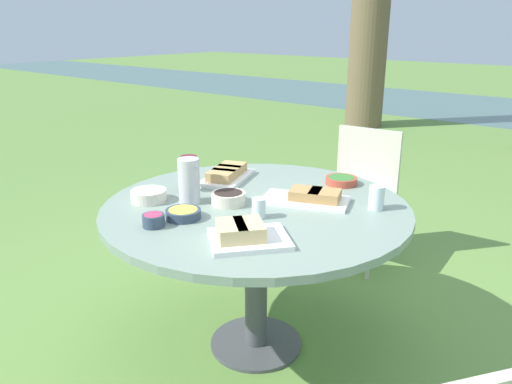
{
  "coord_description": "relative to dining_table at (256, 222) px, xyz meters",
  "views": [
    {
      "loc": [
        1.39,
        -1.66,
        1.55
      ],
      "look_at": [
        0.0,
        0.0,
        0.82
      ],
      "focal_mm": 35.0,
      "sensor_mm": 36.0,
      "label": 1
    }
  ],
  "objects": [
    {
      "name": "bowl_olives",
      "position": [
        -0.1,
        -0.08,
        0.12
      ],
      "size": [
        0.16,
        0.16,
        0.06
      ],
      "color": "beige",
      "rests_on": "dining_table"
    },
    {
      "name": "platter_bread_main",
      "position": [
        0.23,
        -0.35,
        0.12
      ],
      "size": [
        0.37,
        0.38,
        0.08
      ],
      "color": "white",
      "rests_on": "dining_table"
    },
    {
      "name": "ground_plane",
      "position": [
        0.0,
        0.0,
        -0.67
      ],
      "size": [
        40.0,
        40.0,
        0.0
      ],
      "primitive_type": "plane",
      "color": "#668E42"
    },
    {
      "name": "bowl_dip_red",
      "position": [
        -0.15,
        -0.47,
        0.12
      ],
      "size": [
        0.09,
        0.09,
        0.05
      ],
      "color": "#334256",
      "rests_on": "dining_table"
    },
    {
      "name": "dining_table",
      "position": [
        0.0,
        0.0,
        0.0
      ],
      "size": [
        1.41,
        1.41,
        0.76
      ],
      "color": "#4C4C51",
      "rests_on": "ground_plane"
    },
    {
      "name": "cup_water_near",
      "position": [
        0.12,
        -0.12,
        0.13
      ],
      "size": [
        0.06,
        0.06,
        0.09
      ],
      "color": "silver",
      "rests_on": "dining_table"
    },
    {
      "name": "bowl_dip_cream",
      "position": [
        -0.42,
        -0.29,
        0.12
      ],
      "size": [
        0.17,
        0.17,
        0.05
      ],
      "color": "beige",
      "rests_on": "dining_table"
    },
    {
      "name": "chair_near_right",
      "position": [
        -0.12,
        1.23,
        -0.14
      ],
      "size": [
        0.48,
        0.46,
        0.89
      ],
      "color": "beige",
      "rests_on": "ground_plane"
    },
    {
      "name": "bowl_salad",
      "position": [
        0.14,
        0.52,
        0.11
      ],
      "size": [
        0.16,
        0.16,
        0.04
      ],
      "color": "#B74733",
      "rests_on": "dining_table"
    },
    {
      "name": "bowl_fries",
      "position": [
        -0.13,
        -0.33,
        0.11
      ],
      "size": [
        0.15,
        0.15,
        0.04
      ],
      "color": "#334256",
      "rests_on": "dining_table"
    },
    {
      "name": "platter_sandwich_side",
      "position": [
        -0.36,
        0.19,
        0.12
      ],
      "size": [
        0.31,
        0.4,
        0.07
      ],
      "color": "white",
      "rests_on": "dining_table"
    },
    {
      "name": "wine_glass",
      "position": [
        -0.38,
        -0.06,
        0.22
      ],
      "size": [
        0.08,
        0.08,
        0.18
      ],
      "color": "silver",
      "rests_on": "dining_table"
    },
    {
      "name": "water_pitcher",
      "position": [
        -0.25,
        -0.18,
        0.2
      ],
      "size": [
        0.11,
        0.1,
        0.21
      ],
      "color": "silver",
      "rests_on": "dining_table"
    },
    {
      "name": "platter_charcuterie",
      "position": [
        0.18,
        0.18,
        0.12
      ],
      "size": [
        0.44,
        0.33,
        0.07
      ],
      "color": "white",
      "rests_on": "dining_table"
    },
    {
      "name": "cup_water_far",
      "position": [
        0.45,
        0.3,
        0.14
      ],
      "size": [
        0.07,
        0.07,
        0.11
      ],
      "color": "silver",
      "rests_on": "dining_table"
    }
  ]
}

